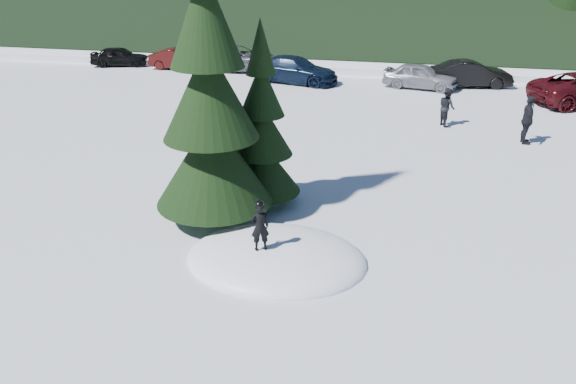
% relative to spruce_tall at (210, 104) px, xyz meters
% --- Properties ---
extents(ground, '(200.00, 200.00, 0.00)m').
position_rel_spruce_tall_xyz_m(ground, '(2.20, -1.80, -3.32)').
color(ground, white).
rests_on(ground, ground).
extents(snow_mound, '(4.48, 3.52, 0.96)m').
position_rel_spruce_tall_xyz_m(snow_mound, '(2.20, -1.80, -3.32)').
color(snow_mound, white).
rests_on(snow_mound, ground).
extents(spruce_tall, '(3.20, 3.20, 8.60)m').
position_rel_spruce_tall_xyz_m(spruce_tall, '(0.00, 0.00, 0.00)').
color(spruce_tall, '#301F10').
rests_on(spruce_tall, ground).
extents(spruce_short, '(2.20, 2.20, 5.37)m').
position_rel_spruce_tall_xyz_m(spruce_short, '(1.00, 1.40, -1.22)').
color(spruce_short, '#301F10').
rests_on(spruce_short, ground).
extents(child_skier, '(0.51, 0.44, 1.19)m').
position_rel_spruce_tall_xyz_m(child_skier, '(1.91, -2.19, -2.25)').
color(child_skier, black).
rests_on(child_skier, snow_mound).
extents(adult_0, '(0.89, 0.98, 1.62)m').
position_rel_spruce_tall_xyz_m(adult_0, '(6.53, 10.90, -2.51)').
color(adult_0, black).
rests_on(adult_0, ground).
extents(adult_1, '(0.55, 1.14, 1.89)m').
position_rel_spruce_tall_xyz_m(adult_1, '(9.49, 9.07, -2.37)').
color(adult_1, black).
rests_on(adult_1, ground).
extents(car_0, '(3.89, 2.40, 1.23)m').
position_rel_spruce_tall_xyz_m(car_0, '(-13.68, 19.97, -2.70)').
color(car_0, black).
rests_on(car_0, ground).
extents(car_1, '(3.83, 1.34, 1.26)m').
position_rel_spruce_tall_xyz_m(car_1, '(-9.45, 19.83, -2.69)').
color(car_1, black).
rests_on(car_1, ground).
extents(car_2, '(5.57, 2.73, 1.52)m').
position_rel_spruce_tall_xyz_m(car_2, '(-5.84, 20.24, -2.56)').
color(car_2, '#4C4E54').
rests_on(car_2, ground).
extents(car_3, '(5.31, 3.10, 1.45)m').
position_rel_spruce_tall_xyz_m(car_3, '(-1.57, 17.70, -2.60)').
color(car_3, black).
rests_on(car_3, ground).
extents(car_4, '(4.20, 2.36, 1.35)m').
position_rel_spruce_tall_xyz_m(car_4, '(5.36, 17.80, -2.64)').
color(car_4, gray).
rests_on(car_4, ground).
extents(car_5, '(4.50, 2.31, 1.41)m').
position_rel_spruce_tall_xyz_m(car_5, '(8.06, 18.81, -2.61)').
color(car_5, black).
rests_on(car_5, ground).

